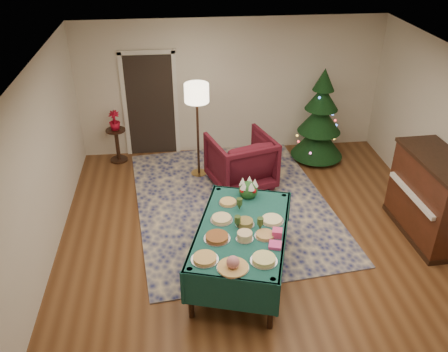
{
  "coord_description": "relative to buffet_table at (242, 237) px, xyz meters",
  "views": [
    {
      "loc": [
        -1.13,
        -5.42,
        4.53
      ],
      "look_at": [
        -0.45,
        0.64,
        0.99
      ],
      "focal_mm": 38.0,
      "sensor_mm": 36.0,
      "label": 1
    }
  ],
  "objects": [
    {
      "name": "side_table",
      "position": [
        -1.97,
        3.59,
        -0.3
      ],
      "size": [
        0.38,
        0.38,
        0.68
      ],
      "color": "black",
      "rests_on": "ground"
    },
    {
      "name": "platter_5",
      "position": [
        0.27,
        -0.22,
        0.18
      ],
      "size": [
        0.28,
        0.28,
        0.04
      ],
      "color": "silver",
      "rests_on": "buffet_table"
    },
    {
      "name": "platter_8",
      "position": [
        0.42,
        0.11,
        0.18
      ],
      "size": [
        0.32,
        0.32,
        0.04
      ],
      "color": "silver",
      "rests_on": "buffet_table"
    },
    {
      "name": "goblet_0",
      "position": [
        0.02,
        0.43,
        0.25
      ],
      "size": [
        0.08,
        0.08,
        0.18
      ],
      "color": "#2D471E",
      "rests_on": "buffet_table"
    },
    {
      "name": "platter_0",
      "position": [
        -0.54,
        -0.59,
        0.18
      ],
      "size": [
        0.34,
        0.34,
        0.05
      ],
      "color": "silver",
      "rests_on": "buffet_table"
    },
    {
      "name": "armchair",
      "position": [
        0.33,
        2.39,
        -0.09
      ],
      "size": [
        1.28,
        1.23,
        1.07
      ],
      "primitive_type": "imported",
      "rotation": [
        0.0,
        0.0,
        3.43
      ],
      "color": "#4D101C",
      "rests_on": "ground"
    },
    {
      "name": "potted_plant",
      "position": [
        -1.97,
        3.59,
        0.16
      ],
      "size": [
        0.21,
        0.38,
        0.21
      ],
      "primitive_type": "imported",
      "color": "#A80C22",
      "rests_on": "side_table"
    },
    {
      "name": "centerpiece",
      "position": [
        0.2,
        0.76,
        0.29
      ],
      "size": [
        0.28,
        0.28,
        0.32
      ],
      "color": "#1E4C1E",
      "rests_on": "buffet_table"
    },
    {
      "name": "christmas_tree",
      "position": [
        2.0,
        3.24,
        0.22
      ],
      "size": [
        1.26,
        1.26,
        1.88
      ],
      "color": "black",
      "rests_on": "ground"
    },
    {
      "name": "platter_2",
      "position": [
        0.16,
        -0.7,
        0.19
      ],
      "size": [
        0.33,
        0.33,
        0.06
      ],
      "color": "silver",
      "rests_on": "buffet_table"
    },
    {
      "name": "floor_lamp",
      "position": [
        -0.4,
        2.87,
        0.89
      ],
      "size": [
        0.44,
        0.44,
        1.8
      ],
      "color": "#A57F3F",
      "rests_on": "ground"
    },
    {
      "name": "piano",
      "position": [
        2.98,
        0.61,
        0.02
      ],
      "size": [
        0.78,
        1.56,
        1.33
      ],
      "color": "black",
      "rests_on": "ground"
    },
    {
      "name": "platter_7",
      "position": [
        0.05,
        0.06,
        0.19
      ],
      "size": [
        0.25,
        0.25,
        0.08
      ],
      "color": "silver",
      "rests_on": "buffet_table"
    },
    {
      "name": "platter_3",
      "position": [
        -0.35,
        -0.2,
        0.18
      ],
      "size": [
        0.34,
        0.34,
        0.05
      ],
      "color": "silver",
      "rests_on": "buffet_table"
    },
    {
      "name": "doorway",
      "position": [
        -1.27,
        3.88,
        0.47
      ],
      "size": [
        1.08,
        0.04,
        2.16
      ],
      "color": "black",
      "rests_on": "ground"
    },
    {
      "name": "platter_9",
      "position": [
        -0.12,
        0.6,
        0.18
      ],
      "size": [
        0.27,
        0.27,
        0.04
      ],
      "color": "silver",
      "rests_on": "buffet_table"
    },
    {
      "name": "platter_6",
      "position": [
        -0.25,
        0.2,
        0.18
      ],
      "size": [
        0.31,
        0.31,
        0.05
      ],
      "color": "silver",
      "rests_on": "buffet_table"
    },
    {
      "name": "platter_4",
      "position": [
        -0.0,
        -0.25,
        0.21
      ],
      "size": [
        0.23,
        0.23,
        0.11
      ],
      "color": "silver",
      "rests_on": "buffet_table"
    },
    {
      "name": "goblet_1",
      "position": [
        0.23,
        -0.06,
        0.25
      ],
      "size": [
        0.08,
        0.08,
        0.18
      ],
      "color": "#2D471E",
      "rests_on": "buffet_table"
    },
    {
      "name": "goblet_2",
      "position": [
        -0.06,
        0.01,
        0.25
      ],
      "size": [
        0.08,
        0.08,
        0.18
      ],
      "color": "#2D471E",
      "rests_on": "buffet_table"
    },
    {
      "name": "rug",
      "position": [
        0.1,
        1.79,
        -0.62
      ],
      "size": [
        3.64,
        4.53,
        0.02
      ],
      "primitive_type": "cube",
      "rotation": [
        0.0,
        0.0,
        0.11
      ],
      "color": "navy",
      "rests_on": "ground"
    },
    {
      "name": "platter_1",
      "position": [
        -0.22,
        -0.78,
        0.22
      ],
      "size": [
        0.38,
        0.38,
        0.17
      ],
      "color": "silver",
      "rests_on": "buffet_table"
    },
    {
      "name": "room_shell",
      "position": [
        0.33,
        0.39,
        0.72
      ],
      "size": [
        7.0,
        7.0,
        7.0
      ],
      "color": "#593319",
      "rests_on": "ground"
    },
    {
      "name": "buffet_table",
      "position": [
        0.0,
        0.0,
        0.0
      ],
      "size": [
        1.7,
        2.27,
        0.78
      ],
      "color": "black",
      "rests_on": "ground"
    },
    {
      "name": "napkin_stack",
      "position": [
        0.36,
        -0.43,
        0.18
      ],
      "size": [
        0.2,
        0.2,
        0.04
      ],
      "primitive_type": "cube",
      "rotation": [
        0.0,
        0.0,
        -0.29
      ],
      "color": "#DC3D8F",
      "rests_on": "buffet_table"
    },
    {
      "name": "gift_box",
      "position": [
        0.42,
        -0.23,
        0.21
      ],
      "size": [
        0.16,
        0.16,
        0.1
      ],
      "primitive_type": "cube",
      "rotation": [
        0.0,
        0.0,
        -0.29
      ],
      "color": "#E7407F",
      "rests_on": "buffet_table"
    }
  ]
}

